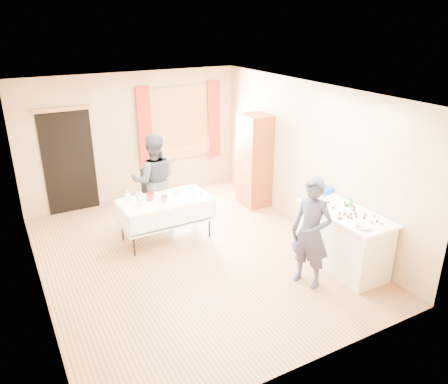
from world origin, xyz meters
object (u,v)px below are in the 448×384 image
cabinet (254,161)px  woman (155,180)px  chair (154,203)px  party_table (166,215)px  counter (343,239)px  girl (311,233)px

cabinet → woman: 2.07m
chair → woman: (-0.07, -0.30, 0.57)m
party_table → woman: size_ratio=0.90×
counter → woman: (-1.97, 2.76, 0.40)m
counter → party_table: bearing=133.9°
chair → woman: bearing=-94.1°
cabinet → woman: bearing=177.9°
chair → woman: 0.65m
cabinet → girl: 2.94m
cabinet → party_table: bearing=-165.0°
party_table → girl: 2.61m
chair → woman: size_ratio=0.56×
counter → woman: 3.42m
chair → girl: girl is taller
cabinet → chair: (-2.00, 0.38, -0.64)m
party_table → woman: (0.07, 0.65, 0.40)m
counter → woman: woman is taller
cabinet → counter: 2.73m
party_table → chair: chair is taller
party_table → chair: (0.13, 0.95, -0.16)m
counter → party_table: counter is taller
counter → girl: bearing=-170.7°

